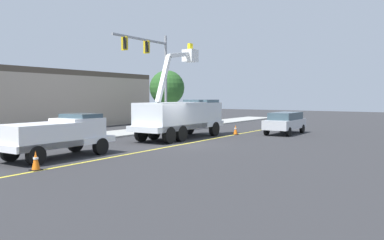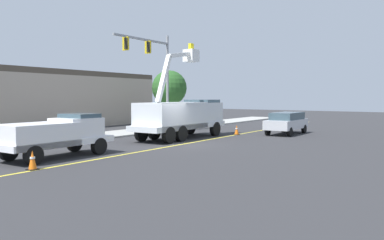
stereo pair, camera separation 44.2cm
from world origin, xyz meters
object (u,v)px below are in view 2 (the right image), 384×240
object	(u,v)px
traffic_cone_leading	(33,160)
traffic_cone_mid_front	(237,130)
utility_bucket_truck	(182,115)
service_pickup_truck	(55,134)
passing_minivan	(287,122)
traffic_signal_mast	(154,64)

from	to	relation	value
traffic_cone_leading	traffic_cone_mid_front	size ratio (longest dim) A/B	1.03
traffic_cone_leading	traffic_cone_mid_front	xyz separation A→B (m)	(17.23, 0.51, -0.01)
traffic_cone_mid_front	utility_bucket_truck	bearing A→B (deg)	156.62
utility_bucket_truck	service_pickup_truck	bearing A→B (deg)	-177.67
utility_bucket_truck	service_pickup_truck	size ratio (longest dim) A/B	1.46
service_pickup_truck	passing_minivan	world-z (taller)	service_pickup_truck
utility_bucket_truck	service_pickup_truck	xyz separation A→B (m)	(-10.44, -0.43, -0.49)
utility_bucket_truck	traffic_cone_leading	distance (m)	13.12
traffic_cone_mid_front	traffic_signal_mast	xyz separation A→B (m)	(-1.92, 6.69, 5.22)
service_pickup_truck	traffic_cone_leading	size ratio (longest dim) A/B	7.28
traffic_cone_leading	traffic_cone_mid_front	world-z (taller)	traffic_cone_leading
service_pickup_truck	passing_minivan	size ratio (longest dim) A/B	1.17
service_pickup_truck	passing_minivan	bearing A→B (deg)	-13.92
utility_bucket_truck	service_pickup_truck	distance (m)	10.46
service_pickup_truck	passing_minivan	xyz separation A→B (m)	(17.58, -4.36, -0.15)
passing_minivan	traffic_signal_mast	bearing A→B (deg)	116.01
traffic_signal_mast	traffic_cone_mid_front	bearing A→B (deg)	-73.95
utility_bucket_truck	traffic_signal_mast	distance (m)	6.70
traffic_cone_leading	traffic_cone_mid_front	distance (m)	17.24
service_pickup_truck	traffic_signal_mast	size ratio (longest dim) A/B	0.70
passing_minivan	traffic_signal_mast	xyz separation A→B (m)	(-4.67, 9.57, 4.62)
passing_minivan	traffic_cone_leading	size ratio (longest dim) A/B	6.24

